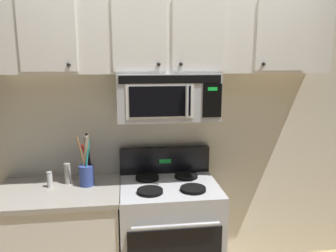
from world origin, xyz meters
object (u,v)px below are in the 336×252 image
spice_jar (84,173)px  over_range_microwave (167,96)px  pepper_mill (68,173)px  utensil_crock_blue (86,171)px  stove_range (169,235)px  salt_shaker (50,180)px

spice_jar → over_range_microwave: bearing=-8.9°
spice_jar → pepper_mill: bearing=-137.7°
utensil_crock_blue → stove_range: bearing=-6.0°
spice_jar → stove_range: bearing=-18.2°
stove_range → spice_jar: stove_range is taller
salt_shaker → pepper_mill: pepper_mill is taller
utensil_crock_blue → spice_jar: 0.17m
salt_shaker → spice_jar: salt_shaker is taller
stove_range → spice_jar: 0.86m
stove_range → salt_shaker: size_ratio=9.28×
stove_range → pepper_mill: stove_range is taller
over_range_microwave → utensil_crock_blue: bearing=-175.5°
stove_range → salt_shaker: stove_range is taller
utensil_crock_blue → salt_shaker: size_ratio=3.34×
salt_shaker → spice_jar: size_ratio=1.21×
stove_range → utensil_crock_blue: (-0.63, 0.07, 0.55)m
stove_range → over_range_microwave: (-0.00, 0.12, 1.11)m
pepper_mill → spice_jar: 0.15m
stove_range → utensil_crock_blue: bearing=174.0°
stove_range → over_range_microwave: bearing=90.1°
salt_shaker → utensil_crock_blue: bearing=0.6°
utensil_crock_blue → pepper_mill: bearing=159.6°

